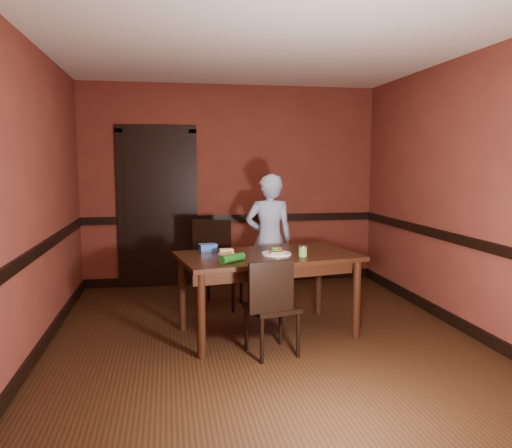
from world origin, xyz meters
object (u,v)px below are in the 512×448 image
object	(u,v)px
chair_near	(272,306)
person	(269,240)
cheese_saucer	(226,252)
chair_far	(220,264)
sandwich_plate	(276,253)
sauce_jar	(303,251)
food_tub	(208,247)
dining_table	(267,294)

from	to	relation	value
chair_near	person	size ratio (longest dim) A/B	0.56
chair_near	cheese_saucer	world-z (taller)	chair_near
chair_near	person	xyz separation A→B (m)	(0.29, 1.54, 0.34)
chair_far	chair_near	distance (m)	1.55
chair_far	person	world-z (taller)	person
chair_near	sandwich_plate	size ratio (longest dim) A/B	3.03
sauce_jar	sandwich_plate	bearing A→B (deg)	151.30
chair_far	food_tub	xyz separation A→B (m)	(-0.20, -0.74, 0.33)
chair_near	cheese_saucer	bearing A→B (deg)	-73.68
person	dining_table	bearing A→B (deg)	80.17
sandwich_plate	sauce_jar	size ratio (longest dim) A/B	2.90
person	sandwich_plate	size ratio (longest dim) A/B	5.42
chair_near	cheese_saucer	size ratio (longest dim) A/B	5.01
chair_near	sandwich_plate	xyz separation A→B (m)	(0.14, 0.47, 0.38)
sauce_jar	cheese_saucer	distance (m)	0.73
dining_table	cheese_saucer	world-z (taller)	cheese_saucer
person	sandwich_plate	world-z (taller)	person
sauce_jar	dining_table	bearing A→B (deg)	149.85
chair_far	person	distance (m)	0.64
sauce_jar	food_tub	xyz separation A→B (m)	(-0.85, 0.43, -0.01)
person	cheese_saucer	size ratio (longest dim) A/B	8.97
dining_table	chair_far	bearing A→B (deg)	99.61
sauce_jar	cheese_saucer	world-z (taller)	sauce_jar
chair_far	food_tub	size ratio (longest dim) A/B	5.24
sauce_jar	chair_near	bearing A→B (deg)	-136.73
sandwich_plate	cheese_saucer	size ratio (longest dim) A/B	1.65
chair_near	food_tub	xyz separation A→B (m)	(-0.49, 0.78, 0.40)
chair_far	sauce_jar	world-z (taller)	chair_far
sauce_jar	person	bearing A→B (deg)	93.67
sauce_jar	cheese_saucer	size ratio (longest dim) A/B	0.57
chair_near	chair_far	bearing A→B (deg)	-92.50
chair_near	sauce_jar	size ratio (longest dim) A/B	8.81
person	cheese_saucer	xyz separation A→B (m)	(-0.62, -0.97, 0.04)
chair_near	food_tub	world-z (taller)	food_tub
chair_far	sandwich_plate	world-z (taller)	chair_far
sauce_jar	cheese_saucer	xyz separation A→B (m)	(-0.69, 0.22, -0.03)
chair_far	sandwich_plate	distance (m)	1.18
person	food_tub	world-z (taller)	person
dining_table	food_tub	size ratio (longest dim) A/B	8.84
dining_table	cheese_saucer	size ratio (longest dim) A/B	9.83
sandwich_plate	food_tub	bearing A→B (deg)	153.74
dining_table	chair_near	xyz separation A→B (m)	(-0.07, -0.52, 0.03)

